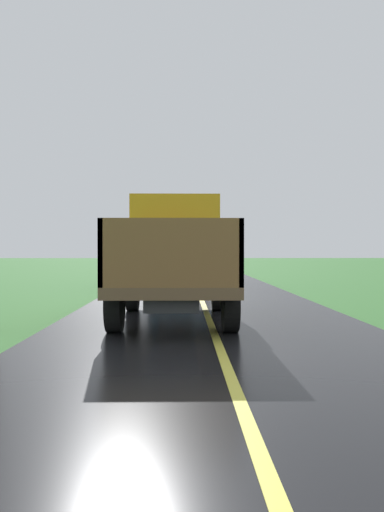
{
  "coord_description": "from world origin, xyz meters",
  "views": [
    {
      "loc": [
        -0.56,
        0.76,
        1.58
      ],
      "look_at": [
        -0.3,
        15.71,
        1.4
      ],
      "focal_mm": 36.71,
      "sensor_mm": 36.0,
      "label": 1
    }
  ],
  "objects": [
    {
      "name": "banana_truck_far",
      "position": [
        -0.68,
        23.33,
        1.47
      ],
      "size": [
        2.38,
        5.81,
        2.8
      ],
      "color": "#2D2D30",
      "rests_on": "road_surface"
    },
    {
      "name": "banana_truck_near",
      "position": [
        -0.72,
        12.7,
        1.45
      ],
      "size": [
        2.38,
        5.82,
        2.8
      ],
      "color": "#2D2D30",
      "rests_on": "road_surface"
    }
  ]
}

